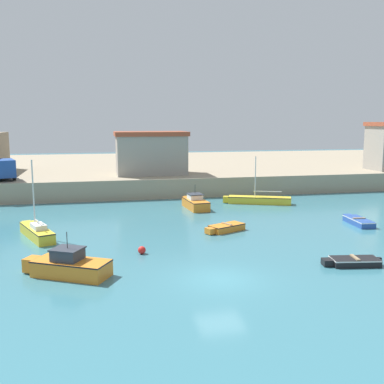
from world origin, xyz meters
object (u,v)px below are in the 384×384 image
Objects in this scene: dinghy_blue_4 at (358,221)px; mooring_buoy at (142,250)px; motorboat_orange_3 at (195,203)px; motorboat_orange_7 at (68,265)px; dinghy_black_5 at (353,261)px; harbor_shed_mid_row at (151,153)px; dinghy_orange_1 at (226,228)px; sailboat_yellow_0 at (37,231)px; truck_on_quay at (3,169)px; sailboat_yellow_2 at (258,200)px.

mooring_buoy is at bearing -165.69° from dinghy_blue_4.
motorboat_orange_7 is (-10.79, -17.16, 0.03)m from motorboat_orange_3.
motorboat_orange_3 reaches higher than dinghy_blue_4.
dinghy_black_5 is at bearing -5.59° from motorboat_orange_7.
motorboat_orange_3 is 0.58× the size of harbor_shed_mid_row.
dinghy_orange_1 is 0.41× the size of harbor_shed_mid_row.
motorboat_orange_3 is at bearing 31.94° from sailboat_yellow_0.
dinghy_black_5 is at bearing -74.50° from harbor_shed_mid_row.
truck_on_quay is at bearing 118.62° from mooring_buoy.
motorboat_orange_3 is at bearing 91.97° from dinghy_orange_1.
dinghy_orange_1 is 0.88× the size of dinghy_blue_4.
motorboat_orange_7 is at bearing -144.83° from dinghy_orange_1.
motorboat_orange_3 is (-0.32, 9.33, 0.27)m from dinghy_orange_1.
sailboat_yellow_2 is 0.81× the size of harbor_shed_mid_row.
dinghy_blue_4 reaches higher than mooring_buoy.
sailboat_yellow_0 is 21.42m from dinghy_black_5.
harbor_shed_mid_row is at bearing 105.50° from dinghy_black_5.
sailboat_yellow_0 is 13.84m from dinghy_orange_1.
dinghy_black_5 is 7.11× the size of mooring_buoy.
dinghy_blue_4 is (11.53, -9.31, -0.29)m from motorboat_orange_3.
dinghy_black_5 is (5.27, -18.73, -0.32)m from motorboat_orange_3.
motorboat_orange_7 is (2.70, -8.75, 0.10)m from sailboat_yellow_0.
dinghy_black_5 is 12.73m from mooring_buoy.
dinghy_orange_1 is 12.22m from sailboat_yellow_2.
motorboat_orange_3 is at bearing -24.55° from truck_on_quay.
motorboat_orange_7 reaches higher than dinghy_blue_4.
dinghy_orange_1 is at bearing 35.17° from motorboat_orange_7.
harbor_shed_mid_row is 16.08m from truck_on_quay.
truck_on_quay is at bearing 155.45° from motorboat_orange_3.
sailboat_yellow_2 is at bearing 85.62° from dinghy_black_5.
sailboat_yellow_0 reaches higher than truck_on_quay.
dinghy_blue_4 is 0.82× the size of truck_on_quay.
motorboat_orange_7 is at bearing -105.80° from harbor_shed_mid_row.
dinghy_blue_4 is at bearing 56.43° from dinghy_black_5.
dinghy_blue_4 is at bearing -38.92° from motorboat_orange_3.
motorboat_orange_3 is at bearing -171.24° from sailboat_yellow_2.
mooring_buoy is (-6.83, -4.58, -0.04)m from dinghy_orange_1.
sailboat_yellow_0 is at bearing 177.95° from dinghy_blue_4.
truck_on_quay reaches higher than dinghy_blue_4.
truck_on_quay is (-15.88, -2.17, -1.28)m from harbor_shed_mid_row.
truck_on_quay is (-19.10, 17.90, 3.09)m from dinghy_orange_1.
motorboat_orange_7 is (-16.07, 1.57, 0.35)m from dinghy_black_5.
motorboat_orange_7 is 29.28m from harbor_shed_mid_row.
dinghy_black_5 is 16.15m from motorboat_orange_7.
dinghy_black_5 is (-6.25, -9.42, -0.03)m from dinghy_blue_4.
harbor_shed_mid_row is (-3.22, 20.07, 4.36)m from dinghy_orange_1.
sailboat_yellow_0 reaches higher than dinghy_blue_4.
dinghy_orange_1 is at bearing -88.03° from motorboat_orange_3.
dinghy_orange_1 is at bearing -43.15° from truck_on_quay.
sailboat_yellow_0 reaches higher than motorboat_orange_7.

